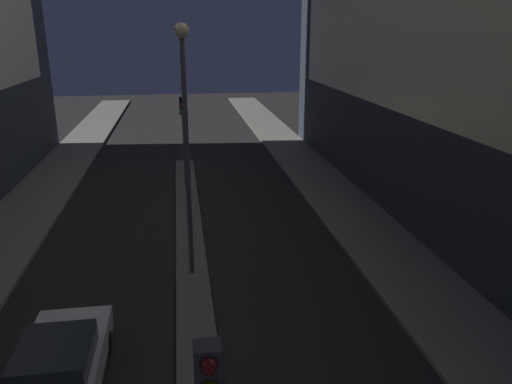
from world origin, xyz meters
TOP-DOWN VIEW (x-y plane):
  - median_strip at (0.00, 15.67)m, footprint 1.11×29.34m
  - traffic_light_mid at (0.00, 24.78)m, footprint 0.32×0.42m
  - street_lamp at (0.00, 14.66)m, footprint 0.45×0.45m
  - car_left_lane at (-3.20, 9.20)m, footprint 1.88×4.34m

SIDE VIEW (x-z plane):
  - median_strip at x=0.00m, z-range 0.00..0.14m
  - car_left_lane at x=-3.20m, z-range 0.01..1.51m
  - traffic_light_mid at x=0.00m, z-range 1.24..5.99m
  - street_lamp at x=0.00m, z-range 1.23..9.45m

